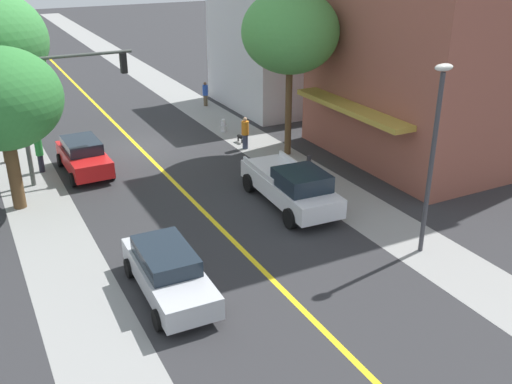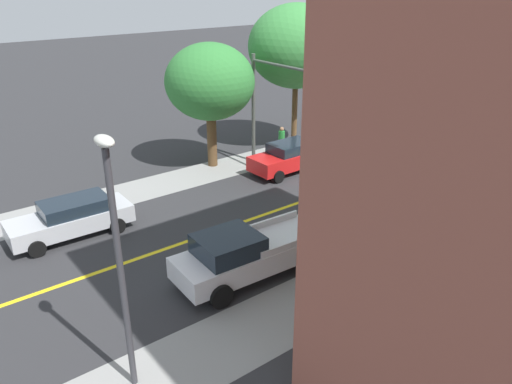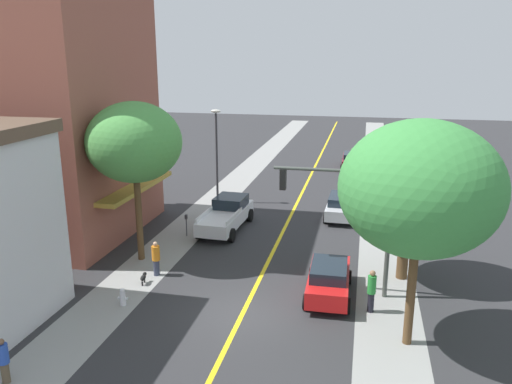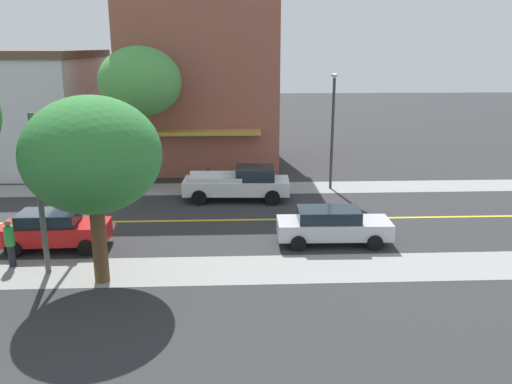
% 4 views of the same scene
% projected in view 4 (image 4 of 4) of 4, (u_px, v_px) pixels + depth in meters
% --- Properties ---
extents(ground_plane, '(140.00, 140.00, 0.00)m').
position_uv_depth(ground_plane, '(28.00, 223.00, 24.70)').
color(ground_plane, '#2D2D30').
extents(sidewalk_left, '(2.61, 126.00, 0.01)m').
position_uv_depth(sidewalk_left, '(66.00, 190.00, 30.30)').
color(sidewalk_left, gray).
rests_on(sidewalk_left, ground).
extents(road_centerline_stripe, '(0.20, 126.00, 0.00)m').
position_uv_depth(road_centerline_stripe, '(28.00, 223.00, 24.70)').
color(road_centerline_stripe, yellow).
rests_on(road_centerline_stripe, ground).
extents(tan_rowhouse, '(12.13, 8.33, 7.78)m').
position_uv_depth(tan_rowhouse, '(34.00, 108.00, 36.39)').
color(tan_rowhouse, silver).
rests_on(tan_rowhouse, ground).
extents(corner_shop_building, '(11.05, 10.33, 14.40)m').
position_uv_depth(corner_shop_building, '(201.00, 59.00, 36.01)').
color(corner_shop_building, '#935142').
rests_on(corner_shop_building, ground).
extents(street_tree_right_corner, '(4.65, 4.65, 8.09)m').
position_uv_depth(street_tree_right_corner, '(140.00, 82.00, 29.51)').
color(street_tree_right_corner, brown).
rests_on(street_tree_right_corner, ground).
extents(street_tree_left_far, '(4.63, 4.63, 6.53)m').
position_uv_depth(street_tree_left_far, '(92.00, 156.00, 17.41)').
color(street_tree_left_far, brown).
rests_on(street_tree_left_far, ground).
extents(fire_hydrant, '(0.44, 0.24, 0.77)m').
position_uv_depth(fire_hydrant, '(55.00, 187.00, 29.49)').
color(fire_hydrant, silver).
rests_on(fire_hydrant, ground).
extents(parking_meter, '(0.12, 0.18, 1.30)m').
position_uv_depth(parking_meter, '(208.00, 176.00, 30.00)').
color(parking_meter, '#4C4C51').
rests_on(parking_meter, ground).
extents(traffic_light_mast, '(5.05, 0.32, 5.87)m').
position_uv_depth(traffic_light_mast, '(52.00, 157.00, 19.81)').
color(traffic_light_mast, '#474C47').
rests_on(traffic_light_mast, ground).
extents(street_lamp, '(0.70, 0.36, 6.61)m').
position_uv_depth(street_lamp, '(333.00, 119.00, 29.65)').
color(street_lamp, '#38383D').
rests_on(street_lamp, ground).
extents(red_sedan_right_curb, '(2.00, 4.30, 1.57)m').
position_uv_depth(red_sedan_right_curb, '(54.00, 229.00, 21.41)').
color(red_sedan_right_curb, red).
rests_on(red_sedan_right_curb, ground).
extents(silver_sedan_right_curb, '(2.02, 4.76, 1.51)m').
position_uv_depth(silver_sedan_right_curb, '(332.00, 225.00, 21.99)').
color(silver_sedan_right_curb, '#B7BABF').
rests_on(silver_sedan_right_curb, ground).
extents(white_pickup_truck, '(2.42, 5.73, 1.81)m').
position_uv_depth(white_pickup_truck, '(240.00, 184.00, 28.19)').
color(white_pickup_truck, silver).
rests_on(white_pickup_truck, ground).
extents(pedestrian_green_shirt, '(0.35, 0.35, 1.84)m').
position_uv_depth(pedestrian_green_shirt, '(10.00, 242.00, 19.59)').
color(pedestrian_green_shirt, black).
rests_on(pedestrian_green_shirt, ground).
extents(pedestrian_orange_shirt, '(0.39, 0.39, 1.71)m').
position_uv_depth(pedestrian_orange_shirt, '(110.00, 179.00, 29.31)').
color(pedestrian_orange_shirt, '#33384C').
rests_on(pedestrian_orange_shirt, ground).
extents(small_dog, '(0.30, 0.64, 0.47)m').
position_uv_depth(small_dog, '(94.00, 188.00, 29.64)').
color(small_dog, black).
rests_on(small_dog, ground).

